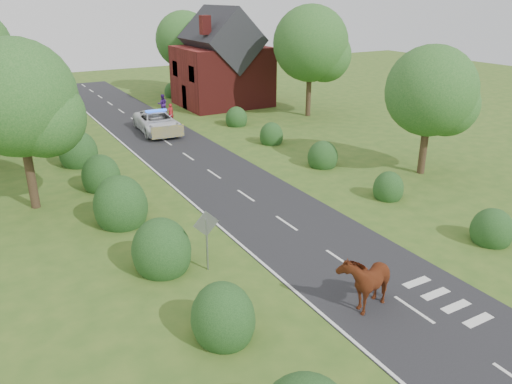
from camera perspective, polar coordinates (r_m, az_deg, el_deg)
ground at (r=20.82m, az=9.58°, el=-7.66°), size 120.00×120.00×0.00m
road at (r=32.75m, az=-7.08°, el=3.57°), size 6.00×70.00×0.02m
road_markings at (r=30.36m, az=-8.31°, el=2.07°), size 4.96×70.00×0.01m
hedgerow_left at (r=27.68m, az=-16.87°, el=0.97°), size 2.75×50.41×3.00m
hedgerow_right at (r=32.53m, az=6.33°, el=4.48°), size 2.10×45.78×2.10m
tree_left_a at (r=26.18m, az=-25.00°, el=9.21°), size 5.74×5.60×8.38m
tree_right_a at (r=30.82m, az=19.78°, el=10.43°), size 5.33×5.20×7.56m
tree_right_b at (r=44.41m, az=6.68°, el=16.17°), size 6.56×6.40×9.40m
tree_right_c at (r=56.01m, az=-7.88°, el=16.62°), size 6.15×6.00×8.58m
road_sign at (r=19.19m, az=-5.69°, el=-4.54°), size 1.06×0.08×2.53m
house at (r=49.14m, az=-3.92°, el=14.26°), size 8.00×7.40×9.17m
cow at (r=17.86m, az=12.41°, el=-10.08°), size 2.66×1.92×1.70m
police_van at (r=39.98m, az=-11.24°, el=7.85°), size 3.14×6.12×1.78m
pedestrian_red at (r=43.02m, az=-9.75°, el=8.89°), size 0.63×0.46×1.58m
pedestrian_purple at (r=46.39m, az=-10.63°, el=9.86°), size 1.00×0.86×1.75m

